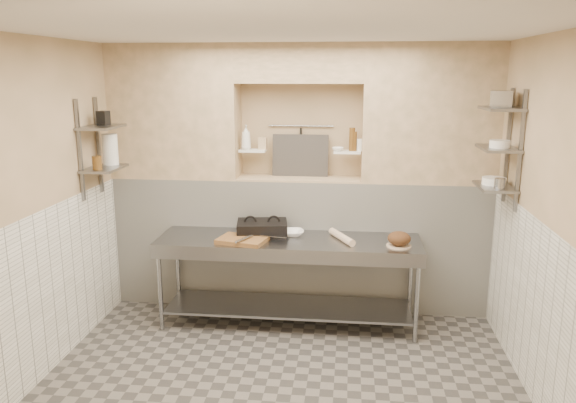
# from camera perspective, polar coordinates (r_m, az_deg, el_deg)

# --- Properties ---
(floor) EXTENTS (4.00, 3.90, 0.10)m
(floor) POSITION_cam_1_polar(r_m,az_deg,el_deg) (4.86, -0.90, -18.79)
(floor) COLOR #605B55
(floor) RESTS_ON ground
(ceiling) EXTENTS (4.00, 3.90, 0.10)m
(ceiling) POSITION_cam_1_polar(r_m,az_deg,el_deg) (4.15, -1.05, 17.69)
(ceiling) COLOR silver
(ceiling) RESTS_ON ground
(wall_left) EXTENTS (0.10, 3.90, 2.80)m
(wall_left) POSITION_cam_1_polar(r_m,az_deg,el_deg) (4.97, -25.13, -1.18)
(wall_left) COLOR tan
(wall_left) RESTS_ON ground
(wall_right) EXTENTS (0.10, 3.90, 2.80)m
(wall_right) POSITION_cam_1_polar(r_m,az_deg,el_deg) (4.51, 25.86, -2.59)
(wall_right) COLOR tan
(wall_right) RESTS_ON ground
(wall_back) EXTENTS (4.00, 0.10, 2.80)m
(wall_back) POSITION_cam_1_polar(r_m,az_deg,el_deg) (6.22, 1.37, 2.71)
(wall_back) COLOR tan
(wall_back) RESTS_ON ground
(wall_front) EXTENTS (4.00, 0.10, 2.80)m
(wall_front) POSITION_cam_1_polar(r_m,az_deg,el_deg) (2.43, -7.14, -14.27)
(wall_front) COLOR tan
(wall_front) RESTS_ON ground
(backwall_lower) EXTENTS (4.00, 0.40, 1.40)m
(backwall_lower) POSITION_cam_1_polar(r_m,az_deg,el_deg) (6.15, 1.13, -4.15)
(backwall_lower) COLOR white
(backwall_lower) RESTS_ON floor
(alcove_sill) EXTENTS (1.30, 0.40, 0.02)m
(alcove_sill) POSITION_cam_1_polar(r_m,az_deg,el_deg) (5.97, 1.16, 2.38)
(alcove_sill) COLOR tan
(alcove_sill) RESTS_ON backwall_lower
(backwall_pillar_left) EXTENTS (1.35, 0.40, 1.40)m
(backwall_pillar_left) POSITION_cam_1_polar(r_m,az_deg,el_deg) (6.15, -11.35, 8.91)
(backwall_pillar_left) COLOR tan
(backwall_pillar_left) RESTS_ON backwall_lower
(backwall_pillar_right) EXTENTS (1.35, 0.40, 1.40)m
(backwall_pillar_right) POSITION_cam_1_polar(r_m,az_deg,el_deg) (5.92, 14.23, 8.62)
(backwall_pillar_right) COLOR tan
(backwall_pillar_right) RESTS_ON backwall_lower
(backwall_header) EXTENTS (1.30, 0.40, 0.40)m
(backwall_header) POSITION_cam_1_polar(r_m,az_deg,el_deg) (5.87, 1.22, 13.86)
(backwall_header) COLOR tan
(backwall_header) RESTS_ON backwall_lower
(wainscot_left) EXTENTS (0.02, 3.90, 1.40)m
(wainscot_left) POSITION_cam_1_polar(r_m,az_deg,el_deg) (5.14, -23.80, -8.79)
(wainscot_left) COLOR white
(wainscot_left) RESTS_ON floor
(wainscot_right) EXTENTS (0.02, 3.90, 1.40)m
(wainscot_right) POSITION_cam_1_polar(r_m,az_deg,el_deg) (4.71, 24.31, -10.82)
(wainscot_right) COLOR white
(wainscot_right) RESTS_ON floor
(alcove_shelf_left) EXTENTS (0.28, 0.16, 0.02)m
(alcove_shelf_left) POSITION_cam_1_polar(r_m,az_deg,el_deg) (5.99, -3.61, 5.19)
(alcove_shelf_left) COLOR white
(alcove_shelf_left) RESTS_ON backwall_lower
(alcove_shelf_right) EXTENTS (0.28, 0.16, 0.02)m
(alcove_shelf_right) POSITION_cam_1_polar(r_m,az_deg,el_deg) (5.90, 6.03, 5.03)
(alcove_shelf_right) COLOR white
(alcove_shelf_right) RESTS_ON backwall_lower
(utensil_rail) EXTENTS (0.70, 0.02, 0.02)m
(utensil_rail) POSITION_cam_1_polar(r_m,az_deg,el_deg) (6.07, 1.34, 7.69)
(utensil_rail) COLOR gray
(utensil_rail) RESTS_ON wall_back
(hanging_steel) EXTENTS (0.02, 0.02, 0.30)m
(hanging_steel) POSITION_cam_1_polar(r_m,az_deg,el_deg) (6.07, 1.31, 6.07)
(hanging_steel) COLOR black
(hanging_steel) RESTS_ON utensil_rail
(splash_panel) EXTENTS (0.60, 0.08, 0.45)m
(splash_panel) POSITION_cam_1_polar(r_m,az_deg,el_deg) (6.04, 1.26, 4.70)
(splash_panel) COLOR #383330
(splash_panel) RESTS_ON alcove_sill
(shelf_rail_left_a) EXTENTS (0.03, 0.03, 0.95)m
(shelf_rail_left_a) POSITION_cam_1_polar(r_m,az_deg,el_deg) (5.95, -18.68, 5.45)
(shelf_rail_left_a) COLOR slate
(shelf_rail_left_a) RESTS_ON wall_left
(shelf_rail_left_b) EXTENTS (0.03, 0.03, 0.95)m
(shelf_rail_left_b) POSITION_cam_1_polar(r_m,az_deg,el_deg) (5.59, -20.39, 4.88)
(shelf_rail_left_b) COLOR slate
(shelf_rail_left_b) RESTS_ON wall_left
(wall_shelf_left_lower) EXTENTS (0.30, 0.50, 0.02)m
(wall_shelf_left_lower) POSITION_cam_1_polar(r_m,az_deg,el_deg) (5.74, -18.14, 3.22)
(wall_shelf_left_lower) COLOR slate
(wall_shelf_left_lower) RESTS_ON wall_left
(wall_shelf_left_upper) EXTENTS (0.30, 0.50, 0.03)m
(wall_shelf_left_upper) POSITION_cam_1_polar(r_m,az_deg,el_deg) (5.69, -18.43, 7.19)
(wall_shelf_left_upper) COLOR slate
(wall_shelf_left_upper) RESTS_ON wall_left
(shelf_rail_right_a) EXTENTS (0.03, 0.03, 1.05)m
(shelf_rail_right_a) POSITION_cam_1_polar(r_m,az_deg,el_deg) (5.58, 21.42, 5.30)
(shelf_rail_right_a) COLOR slate
(shelf_rail_right_a) RESTS_ON wall_right
(shelf_rail_right_b) EXTENTS (0.03, 0.03, 1.05)m
(shelf_rail_right_b) POSITION_cam_1_polar(r_m,az_deg,el_deg) (5.20, 22.53, 4.70)
(shelf_rail_right_b) COLOR slate
(shelf_rail_right_b) RESTS_ON wall_right
(wall_shelf_right_lower) EXTENTS (0.30, 0.50, 0.02)m
(wall_shelf_right_lower) POSITION_cam_1_polar(r_m,az_deg,el_deg) (5.41, 20.26, 1.41)
(wall_shelf_right_lower) COLOR slate
(wall_shelf_right_lower) RESTS_ON wall_right
(wall_shelf_right_mid) EXTENTS (0.30, 0.50, 0.02)m
(wall_shelf_right_mid) POSITION_cam_1_polar(r_m,az_deg,el_deg) (5.35, 20.56, 5.08)
(wall_shelf_right_mid) COLOR slate
(wall_shelf_right_mid) RESTS_ON wall_right
(wall_shelf_right_upper) EXTENTS (0.30, 0.50, 0.03)m
(wall_shelf_right_upper) POSITION_cam_1_polar(r_m,az_deg,el_deg) (5.32, 20.86, 8.81)
(wall_shelf_right_upper) COLOR slate
(wall_shelf_right_upper) RESTS_ON wall_right
(prep_table) EXTENTS (2.60, 0.70, 0.90)m
(prep_table) POSITION_cam_1_polar(r_m,az_deg,el_deg) (5.63, 0.04, -6.38)
(prep_table) COLOR gray
(prep_table) RESTS_ON floor
(panini_press) EXTENTS (0.55, 0.43, 0.14)m
(panini_press) POSITION_cam_1_polar(r_m,az_deg,el_deg) (5.70, -2.65, -2.72)
(panini_press) COLOR black
(panini_press) RESTS_ON prep_table
(cutting_board) EXTENTS (0.52, 0.41, 0.04)m
(cutting_board) POSITION_cam_1_polar(r_m,az_deg,el_deg) (5.48, -4.66, -3.92)
(cutting_board) COLOR brown
(cutting_board) RESTS_ON prep_table
(knife_blade) EXTENTS (0.27, 0.08, 0.01)m
(knife_blade) POSITION_cam_1_polar(r_m,az_deg,el_deg) (5.48, -1.47, -3.57)
(knife_blade) COLOR gray
(knife_blade) RESTS_ON cutting_board
(tongs) EXTENTS (0.14, 0.25, 0.02)m
(tongs) POSITION_cam_1_polar(r_m,az_deg,el_deg) (5.39, -4.47, -3.79)
(tongs) COLOR gray
(tongs) RESTS_ON cutting_board
(mixing_bowl) EXTENTS (0.27, 0.27, 0.06)m
(mixing_bowl) POSITION_cam_1_polar(r_m,az_deg,el_deg) (5.67, 0.47, -3.21)
(mixing_bowl) COLOR white
(mixing_bowl) RESTS_ON prep_table
(rolling_pin) EXTENTS (0.27, 0.44, 0.07)m
(rolling_pin) POSITION_cam_1_polar(r_m,az_deg,el_deg) (5.54, 5.48, -3.61)
(rolling_pin) COLOR beige
(rolling_pin) RESTS_ON prep_table
(bread_board) EXTENTS (0.23, 0.23, 0.01)m
(bread_board) POSITION_cam_1_polar(r_m,az_deg,el_deg) (5.43, 11.19, -4.43)
(bread_board) COLOR beige
(bread_board) RESTS_ON prep_table
(bread_loaf) EXTENTS (0.22, 0.22, 0.13)m
(bread_loaf) POSITION_cam_1_polar(r_m,az_deg,el_deg) (5.41, 11.22, -3.70)
(bread_loaf) COLOR #4C2D19
(bread_loaf) RESTS_ON bread_board
(bottle_soap) EXTENTS (0.13, 0.13, 0.26)m
(bottle_soap) POSITION_cam_1_polar(r_m,az_deg,el_deg) (5.95, -4.29, 6.51)
(bottle_soap) COLOR white
(bottle_soap) RESTS_ON alcove_shelf_left
(jar_alcove) EXTENTS (0.08, 0.08, 0.13)m
(jar_alcove) POSITION_cam_1_polar(r_m,az_deg,el_deg) (6.00, -2.59, 5.94)
(jar_alcove) COLOR tan
(jar_alcove) RESTS_ON alcove_shelf_left
(bowl_alcove) EXTENTS (0.15, 0.15, 0.04)m
(bowl_alcove) POSITION_cam_1_polar(r_m,az_deg,el_deg) (5.88, 5.08, 5.32)
(bowl_alcove) COLOR white
(bowl_alcove) RESTS_ON alcove_shelf_right
(condiment_a) EXTENTS (0.05, 0.05, 0.20)m
(condiment_a) POSITION_cam_1_polar(r_m,az_deg,el_deg) (5.89, 6.74, 6.09)
(condiment_a) COLOR #563714
(condiment_a) RESTS_ON alcove_shelf_right
(condiment_b) EXTENTS (0.06, 0.06, 0.24)m
(condiment_b) POSITION_cam_1_polar(r_m,az_deg,el_deg) (5.88, 6.52, 6.29)
(condiment_b) COLOR #563714
(condiment_b) RESTS_ON alcove_shelf_right
(condiment_c) EXTENTS (0.07, 0.07, 0.12)m
(condiment_c) POSITION_cam_1_polar(r_m,az_deg,el_deg) (5.90, 7.35, 5.72)
(condiment_c) COLOR white
(condiment_c) RESTS_ON alcove_shelf_right
(jug_left) EXTENTS (0.15, 0.15, 0.30)m
(jug_left) POSITION_cam_1_polar(r_m,az_deg,el_deg) (5.86, -17.62, 5.08)
(jug_left) COLOR white
(jug_left) RESTS_ON wall_shelf_left_lower
(jar_left) EXTENTS (0.09, 0.09, 0.13)m
(jar_left) POSITION_cam_1_polar(r_m,az_deg,el_deg) (5.59, -18.82, 3.74)
(jar_left) COLOR #563714
(jar_left) RESTS_ON wall_shelf_left_lower
(box_left_upper) EXTENTS (0.11, 0.11, 0.14)m
(box_left_upper) POSITION_cam_1_polar(r_m,az_deg,el_deg) (5.74, -18.25, 8.05)
(box_left_upper) COLOR black
(box_left_upper) RESTS_ON wall_shelf_left_upper
(bowl_right) EXTENTS (0.21, 0.21, 0.06)m
(bowl_right) POSITION_cam_1_polar(r_m,az_deg,el_deg) (5.44, 20.19, 1.97)
(bowl_right) COLOR white
(bowl_right) RESTS_ON wall_shelf_right_lower
(canister_right) EXTENTS (0.09, 0.09, 0.09)m
(canister_right) POSITION_cam_1_polar(r_m,az_deg,el_deg) (5.25, 20.71, 1.71)
(canister_right) COLOR gray
(canister_right) RESTS_ON wall_shelf_right_lower
(bowl_right_mid) EXTENTS (0.18, 0.18, 0.07)m
(bowl_right_mid) POSITION_cam_1_polar(r_m,az_deg,el_deg) (5.30, 20.72, 5.49)
(bowl_right_mid) COLOR white
(bowl_right_mid) RESTS_ON wall_shelf_right_mid
(basket_right) EXTENTS (0.23, 0.26, 0.14)m
(basket_right) POSITION_cam_1_polar(r_m,az_deg,el_deg) (5.34, 20.86, 9.72)
(basket_right) COLOR gray
(basket_right) RESTS_ON wall_shelf_right_upper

